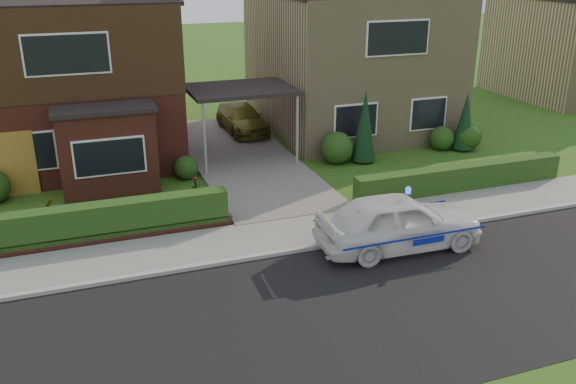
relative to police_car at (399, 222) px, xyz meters
name	(u,v)px	position (x,y,z in m)	size (l,w,h in m)	color
ground	(378,306)	(-1.82, -2.40, -0.75)	(120.00, 120.00, 0.00)	#225216
road	(378,306)	(-1.82, -2.40, -0.75)	(60.00, 6.00, 0.02)	black
kerb	(324,246)	(-1.82, 0.65, -0.69)	(60.00, 0.16, 0.12)	#9E9993
sidewalk	(310,230)	(-1.82, 1.70, -0.70)	(60.00, 2.00, 0.10)	slate
driveway	(242,158)	(-1.82, 8.60, -0.69)	(3.80, 12.00, 0.12)	#666059
house_left	(67,55)	(-7.61, 11.50, 3.06)	(7.50, 9.53, 7.25)	brown
house_right	(350,44)	(3.98, 11.59, 2.91)	(7.50, 8.06, 7.25)	tan
carport_link	(241,91)	(-1.82, 8.55, 1.91)	(3.80, 3.00, 2.77)	black
dwarf_wall	(91,239)	(-7.62, 2.90, -0.57)	(7.70, 0.25, 0.36)	brown
hedge_left	(92,243)	(-7.62, 3.05, -0.75)	(7.50, 0.55, 0.90)	#1B3B13
hedge_right	(459,191)	(3.98, 2.95, -0.75)	(7.50, 0.55, 0.80)	#1B3B13
shrub_left_mid	(139,169)	(-5.82, 6.90, -0.09)	(1.32, 1.32, 1.32)	#1B3B13
shrub_left_near	(186,167)	(-4.22, 7.20, -0.33)	(0.84, 0.84, 0.84)	#1B3B13
shrub_right_near	(337,148)	(1.38, 7.00, -0.15)	(1.20, 1.20, 1.20)	#1B3B13
shrub_right_mid	(442,138)	(5.98, 7.10, -0.27)	(0.96, 0.96, 0.96)	#1B3B13
shrub_right_far	(468,136)	(6.98, 6.80, -0.21)	(1.08, 1.08, 1.08)	#1B3B13
conifer_a	(364,128)	(2.38, 6.80, 0.55)	(0.90, 0.90, 2.60)	black
conifer_b	(465,123)	(6.78, 6.80, 0.35)	(0.90, 0.90, 2.20)	black
neighbour_right	(572,47)	(18.18, 13.60, 1.85)	(6.50, 7.00, 5.20)	tan
police_car	(399,222)	(0.00, 0.00, 0.00)	(4.04, 4.46, 1.66)	silver
driveway_car	(242,118)	(-0.82, 12.10, -0.07)	(1.57, 3.87, 1.12)	brown
potted_plant_a	(129,180)	(-6.21, 6.60, -0.33)	(0.44, 0.30, 0.84)	gray
potted_plant_b	(48,211)	(-8.69, 4.76, -0.33)	(0.46, 0.37, 0.83)	gray
potted_plant_c	(196,188)	(-4.32, 5.10, -0.34)	(0.46, 0.46, 0.82)	gray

